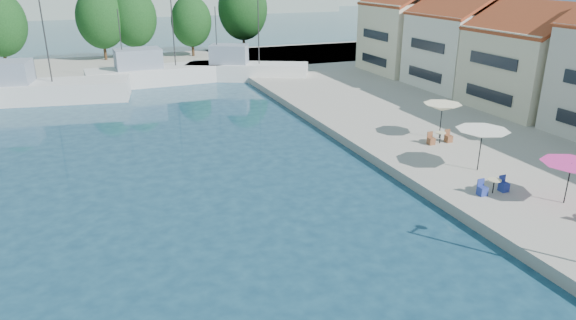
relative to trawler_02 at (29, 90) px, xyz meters
name	(u,v)px	position (x,y,z in m)	size (l,w,h in m)	color
quay_right	(536,123)	(37.33, -23.12, -0.77)	(32.00, 92.00, 0.60)	#AAA79A
quay_far	(106,68)	(7.33, 13.88, -0.77)	(90.00, 16.00, 0.60)	#AAA79A
building_04	(536,55)	(39.33, -20.12, 3.95)	(9.00, 8.80, 9.20)	beige
building_05	(463,39)	(39.33, -11.12, 4.19)	(8.40, 8.80, 9.70)	white
building_06	(410,27)	(39.33, -2.12, 4.43)	(9.00, 8.80, 10.20)	#EFE4BF
trawler_02	(29,90)	(0.00, 0.00, 0.00)	(17.29, 6.91, 10.20)	silver
trawler_03	(158,74)	(12.23, 3.93, 0.00)	(15.56, 4.75, 10.20)	silver
trawler_04	(244,70)	(21.40, 2.58, 0.00)	(13.41, 8.81, 10.20)	white
tree_05	(101,18)	(7.61, 18.31, 4.71)	(6.06, 6.06, 8.97)	#3F2B19
tree_06	(133,18)	(11.49, 18.54, 4.64)	(5.98, 5.98, 8.85)	#3F2B19
tree_07	(191,21)	(18.72, 17.40, 4.03)	(5.27, 5.27, 7.80)	#3F2B19
tree_08	(243,9)	(26.23, 18.86, 5.32)	(6.78, 6.78, 10.03)	#3F2B19
umbrella_pink	(571,168)	(26.63, -35.25, 1.39)	(2.90, 2.90, 2.10)	black
umbrella_white	(482,134)	(25.65, -30.11, 1.72)	(2.99, 2.99, 2.44)	black
umbrella_cream	(442,107)	(27.32, -24.30, 1.71)	(2.58, 2.58, 2.43)	black
cafe_table_02	(493,188)	(24.16, -33.02, -0.18)	(1.82, 0.70, 0.76)	black
cafe_table_03	(440,139)	(26.66, -25.24, -0.18)	(1.82, 0.70, 0.76)	black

